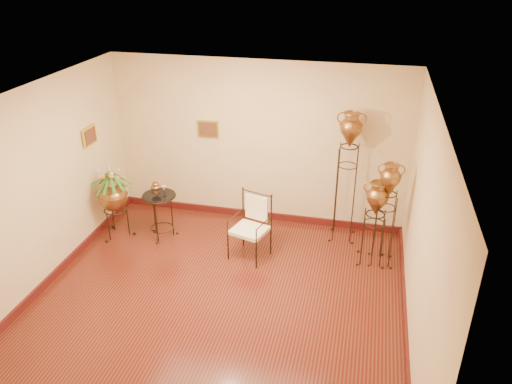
% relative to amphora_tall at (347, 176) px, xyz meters
% --- Properties ---
extents(ground, '(5.00, 5.00, 0.00)m').
position_rel_amphora_tall_xyz_m(ground, '(-1.52, -2.15, -1.11)').
color(ground, '#552314').
rests_on(ground, ground).
extents(room_shell, '(5.02, 5.02, 2.81)m').
position_rel_amphora_tall_xyz_m(room_shell, '(-1.52, -2.14, 0.62)').
color(room_shell, beige).
rests_on(room_shell, ground).
extents(amphora_tall, '(0.49, 0.49, 2.18)m').
position_rel_amphora_tall_xyz_m(amphora_tall, '(0.00, 0.00, 0.00)').
color(amphora_tall, black).
rests_on(amphora_tall, ground).
extents(amphora_mid, '(0.46, 0.46, 1.65)m').
position_rel_amphora_tall_xyz_m(amphora_mid, '(0.63, -0.60, -0.28)').
color(amphora_mid, black).
rests_on(amphora_mid, ground).
extents(amphora_short, '(0.48, 0.48, 1.35)m').
position_rel_amphora_tall_xyz_m(amphora_short, '(0.48, -0.60, -0.44)').
color(amphora_short, black).
rests_on(amphora_short, ground).
extents(planter_urn, '(0.86, 0.86, 1.37)m').
position_rel_amphora_tall_xyz_m(planter_urn, '(-3.67, -0.79, -0.34)').
color(planter_urn, black).
rests_on(planter_urn, ground).
extents(armchair, '(0.70, 0.68, 1.03)m').
position_rel_amphora_tall_xyz_m(armchair, '(-1.35, -0.92, -0.60)').
color(armchair, black).
rests_on(armchair, ground).
extents(side_table, '(0.57, 0.57, 0.98)m').
position_rel_amphora_tall_xyz_m(side_table, '(-2.92, -0.67, -0.71)').
color(side_table, black).
rests_on(side_table, ground).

